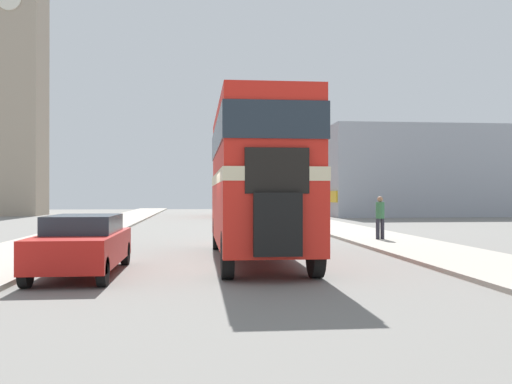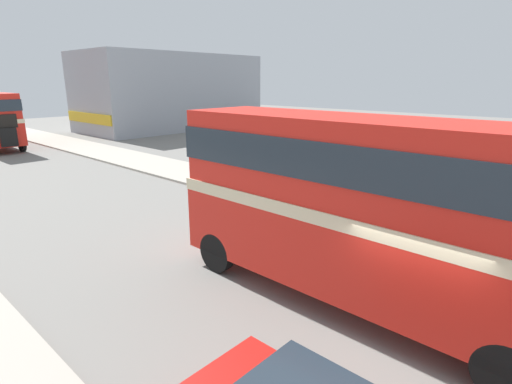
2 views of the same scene
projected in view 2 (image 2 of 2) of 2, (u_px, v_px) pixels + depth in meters
ground_plane at (412, 348)px, 8.08m from camera, size 120.00×120.00×0.00m
sidewalk_right at (495, 246)px, 12.86m from camera, size 3.50×120.00×0.12m
double_decker_bus at (353, 198)px, 9.09m from camera, size 2.38×9.27×4.46m
pedestrian_walking at (295, 178)px, 17.37m from camera, size 0.35×0.35×1.75m
shop_building_block at (172, 92)px, 44.39m from camera, size 19.56×9.06×7.97m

